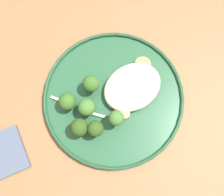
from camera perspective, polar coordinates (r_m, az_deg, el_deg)
ground at (r=1.34m, az=-0.71°, el=-6.10°), size 6.00×6.00×0.00m
wooden_dining_table at (r=0.69m, az=-1.36°, el=0.76°), size 1.40×1.00×0.74m
dinner_plate at (r=0.60m, az=-0.00°, el=-0.25°), size 0.29×0.29×0.02m
noodle_bed at (r=0.59m, az=4.02°, el=2.18°), size 0.12×0.09×0.03m
seared_scallop_rear_pale at (r=0.61m, az=6.03°, el=6.47°), size 0.03×0.03×0.01m
seared_scallop_half_hidden at (r=0.58m, az=2.35°, el=-2.95°), size 0.02×0.02×0.01m
seared_scallop_left_edge at (r=0.59m, az=6.47°, el=1.63°), size 0.04×0.04×0.01m
seared_scallop_right_edge at (r=0.60m, az=3.54°, el=3.78°), size 0.02×0.02×0.01m
broccoli_floret_small_sprig at (r=0.55m, az=0.81°, el=-4.01°), size 0.03×0.03×0.05m
broccoli_floret_beside_noodles at (r=0.56m, az=-6.44°, el=-5.79°), size 0.04×0.04×0.05m
broccoli_floret_center_pile at (r=0.55m, az=-3.27°, el=-6.07°), size 0.03×0.03×0.05m
broccoli_floret_left_leaning at (r=0.58m, az=-9.01°, el=-0.36°), size 0.03×0.03×0.05m
broccoli_floret_split_head at (r=0.56m, az=-5.01°, el=-1.90°), size 0.03×0.03×0.05m
broccoli_floret_front_edge at (r=0.57m, az=-4.19°, el=2.84°), size 0.03×0.03×0.05m
onion_sliver_curled_piece at (r=0.59m, az=-3.61°, el=-3.13°), size 0.04×0.04×0.00m
onion_sliver_pale_crescent at (r=0.60m, az=-10.01°, el=-0.51°), size 0.03×0.04×0.00m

